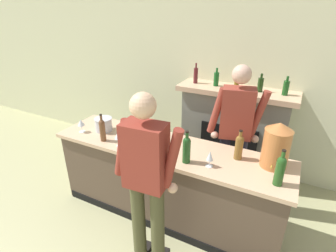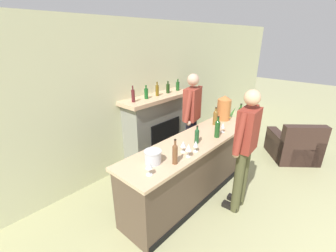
# 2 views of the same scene
# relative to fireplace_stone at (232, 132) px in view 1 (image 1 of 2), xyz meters

# --- Properties ---
(wall_back_panel) EXTENTS (12.00, 0.07, 2.75)m
(wall_back_panel) POSITION_rel_fireplace_stone_xyz_m (-0.39, 0.26, 0.68)
(wall_back_panel) COLOR beige
(wall_back_panel) RESTS_ON ground_plane
(bar_counter) EXTENTS (2.74, 0.70, 0.97)m
(bar_counter) POSITION_rel_fireplace_stone_xyz_m (-0.45, -1.24, -0.21)
(bar_counter) COLOR brown
(bar_counter) RESTS_ON ground_plane
(fireplace_stone) EXTENTS (1.62, 0.52, 1.66)m
(fireplace_stone) POSITION_rel_fireplace_stone_xyz_m (0.00, 0.00, 0.00)
(fireplace_stone) COLOR gray
(fireplace_stone) RESTS_ON ground_plane
(person_customer) EXTENTS (0.66, 0.32, 1.84)m
(person_customer) POSITION_rel_fireplace_stone_xyz_m (-0.27, -1.96, 0.33)
(person_customer) COLOR #484829
(person_customer) RESTS_ON ground_plane
(person_bartender) EXTENTS (0.65, 0.37, 1.85)m
(person_bartender) POSITION_rel_fireplace_stone_xyz_m (0.18, -0.72, 0.33)
(person_bartender) COLOR #323049
(person_bartender) RESTS_ON ground_plane
(copper_dispenser) EXTENTS (0.26, 0.30, 0.47)m
(copper_dispenser) POSITION_rel_fireplace_stone_xyz_m (0.66, -1.10, 0.51)
(copper_dispenser) COLOR #C07139
(copper_dispenser) RESTS_ON bar_counter
(ice_bucket_steel) EXTENTS (0.22, 0.22, 0.17)m
(ice_bucket_steel) POSITION_rel_fireplace_stone_xyz_m (-1.34, -1.24, 0.36)
(ice_bucket_steel) COLOR silver
(ice_bucket_steel) RESTS_ON bar_counter
(wine_bottle_cabernet_heavy) EXTENTS (0.08, 0.08, 0.35)m
(wine_bottle_cabernet_heavy) POSITION_rel_fireplace_stone_xyz_m (0.74, -1.40, 0.43)
(wine_bottle_cabernet_heavy) COLOR #224E1B
(wine_bottle_cabernet_heavy) RESTS_ON bar_counter
(wine_bottle_port_short) EXTENTS (0.08, 0.08, 0.35)m
(wine_bottle_port_short) POSITION_rel_fireplace_stone_xyz_m (-0.13, -1.43, 0.43)
(wine_bottle_port_short) COLOR #1E4E1E
(wine_bottle_port_short) RESTS_ON bar_counter
(wine_bottle_rose_blush) EXTENTS (0.07, 0.07, 0.28)m
(wine_bottle_rose_blush) POSITION_rel_fireplace_stone_xyz_m (-0.51, -1.32, 0.40)
(wine_bottle_rose_blush) COLOR #1B4824
(wine_bottle_rose_blush) RESTS_ON bar_counter
(wine_bottle_merlot_tall) EXTENTS (0.07, 0.07, 0.33)m
(wine_bottle_merlot_tall) POSITION_rel_fireplace_stone_xyz_m (-1.17, -1.45, 0.42)
(wine_bottle_merlot_tall) COLOR brown
(wine_bottle_merlot_tall) RESTS_ON bar_counter
(wine_bottle_burgundy_dark) EXTENTS (0.08, 0.08, 0.32)m
(wine_bottle_burgundy_dark) POSITION_rel_fireplace_stone_xyz_m (0.32, -1.13, 0.42)
(wine_bottle_burgundy_dark) COLOR brown
(wine_bottle_burgundy_dark) RESTS_ON bar_counter
(wine_glass_front_left) EXTENTS (0.07, 0.07, 0.16)m
(wine_glass_front_left) POSITION_rel_fireplace_stone_xyz_m (-0.74, -1.46, 0.39)
(wine_glass_front_left) COLOR silver
(wine_glass_front_left) RESTS_ON bar_counter
(wine_glass_near_bucket) EXTENTS (0.07, 0.07, 0.17)m
(wine_glass_near_bucket) POSITION_rel_fireplace_stone_xyz_m (0.11, -1.40, 0.38)
(wine_glass_near_bucket) COLOR silver
(wine_glass_near_bucket) RESTS_ON bar_counter
(wine_glass_by_dispenser) EXTENTS (0.09, 0.09, 0.19)m
(wine_glass_by_dispenser) POSITION_rel_fireplace_stone_xyz_m (-0.93, -1.48, 0.41)
(wine_glass_by_dispenser) COLOR silver
(wine_glass_by_dispenser) RESTS_ON bar_counter
(wine_glass_back_row) EXTENTS (0.08, 0.08, 0.17)m
(wine_glass_back_row) POSITION_rel_fireplace_stone_xyz_m (-0.87, -1.35, 0.39)
(wine_glass_back_row) COLOR silver
(wine_glass_back_row) RESTS_ON bar_counter
(wine_glass_mid_counter) EXTENTS (0.09, 0.09, 0.17)m
(wine_glass_mid_counter) POSITION_rel_fireplace_stone_xyz_m (-1.56, -1.40, 0.39)
(wine_glass_mid_counter) COLOR silver
(wine_glass_mid_counter) RESTS_ON bar_counter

